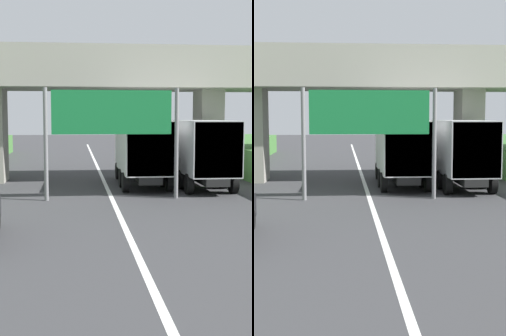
# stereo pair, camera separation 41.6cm
# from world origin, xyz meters

# --- Properties ---
(lane_centre_stripe) EXTENTS (0.20, 84.94, 0.01)m
(lane_centre_stripe) POSITION_xyz_m (0.00, 22.47, 0.00)
(lane_centre_stripe) COLOR white
(lane_centre_stripe) RESTS_ON ground
(overpass_bridge) EXTENTS (40.00, 4.80, 7.36)m
(overpass_bridge) POSITION_xyz_m (0.00, 28.09, 5.50)
(overpass_bridge) COLOR #9E998E
(overpass_bridge) RESTS_ON ground
(overhead_highway_sign) EXTENTS (5.88, 0.18, 4.86)m
(overhead_highway_sign) POSITION_xyz_m (0.00, 21.36, 3.54)
(overhead_highway_sign) COLOR slate
(overhead_highway_sign) RESTS_ON ground
(truck_white) EXTENTS (2.44, 7.30, 3.44)m
(truck_white) POSITION_xyz_m (1.86, 25.61, 1.93)
(truck_white) COLOR black
(truck_white) RESTS_ON ground
(truck_silver) EXTENTS (2.44, 7.30, 3.44)m
(truck_silver) POSITION_xyz_m (4.77, 24.74, 1.93)
(truck_silver) COLOR black
(truck_silver) RESTS_ON ground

